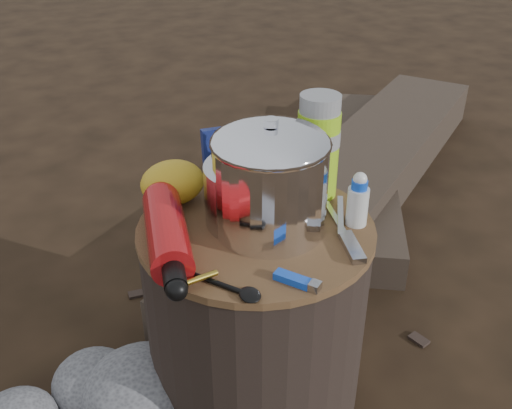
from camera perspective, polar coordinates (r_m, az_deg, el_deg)
name	(u,v)px	position (r m, az deg, el deg)	size (l,w,h in m)	color
ground	(256,380)	(1.43, 0.00, -16.79)	(60.00, 60.00, 0.00)	black
stump	(256,310)	(1.28, 0.00, -10.24)	(0.47, 0.47, 0.43)	black
log_main	(356,179)	(2.10, 9.73, 2.45)	(0.33, 1.95, 0.16)	#342921
log_small	(358,168)	(2.24, 9.91, 3.57)	(0.24, 1.31, 0.11)	#342921
foil_windscreen	(256,194)	(1.14, -0.03, 1.08)	(0.20, 0.20, 0.12)	silver
camping_pot	(270,179)	(1.09, 1.40, 2.51)	(0.22, 0.22, 0.22)	silver
fuel_bottle	(167,232)	(1.08, -8.70, -2.66)	(0.08, 0.31, 0.08)	#A81113
thermos	(318,147)	(1.22, 6.06, 5.60)	(0.09, 0.09, 0.22)	#90CA19
travel_mug	(279,166)	(1.26, 2.29, 3.79)	(0.08, 0.08, 0.11)	black
stuff_sack	(173,183)	(1.22, -8.15, 2.13)	(0.13, 0.11, 0.09)	gold
food_pouch	(226,156)	(1.29, -2.98, 4.79)	(0.10, 0.02, 0.13)	navy
lighter	(293,279)	(1.00, 3.60, -7.25)	(0.02, 0.08, 0.02)	blue
multitool	(352,247)	(1.10, 9.34, -4.12)	(0.03, 0.09, 0.01)	#A6A5AB
pot_grabber	(337,219)	(1.17, 7.91, -1.46)	(0.04, 0.15, 0.01)	#A6A5AB
spork	(217,283)	(1.00, -3.83, -7.62)	(0.03, 0.14, 0.01)	black
squeeze_bottle	(358,202)	(1.15, 9.91, 0.26)	(0.04, 0.04, 0.10)	silver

